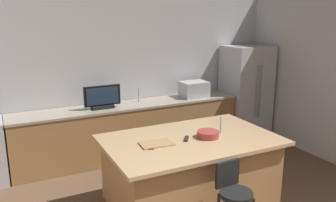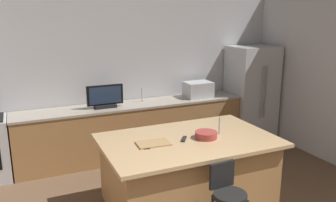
% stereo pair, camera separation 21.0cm
% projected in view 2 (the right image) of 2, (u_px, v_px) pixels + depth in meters
% --- Properties ---
extents(wall_back, '(6.16, 0.12, 2.79)m').
position_uv_depth(wall_back, '(128.00, 73.00, 6.11)').
color(wall_back, '#BCBCC1').
rests_on(wall_back, ground_plane).
extents(counter_back, '(3.90, 0.62, 0.93)m').
position_uv_depth(counter_back, '(134.00, 130.00, 5.98)').
color(counter_back, '#9E7042').
rests_on(counter_back, ground_plane).
extents(kitchen_island, '(2.09, 1.32, 0.93)m').
position_uv_depth(kitchen_island, '(188.00, 173.00, 4.34)').
color(kitchen_island, black).
rests_on(kitchen_island, ground_plane).
extents(refrigerator, '(0.84, 0.74, 1.81)m').
position_uv_depth(refrigerator, '(251.00, 93.00, 6.77)').
color(refrigerator, '#B7BABF').
rests_on(refrigerator, ground_plane).
extents(microwave, '(0.48, 0.36, 0.28)m').
position_uv_depth(microwave, '(198.00, 89.00, 6.32)').
color(microwave, '#B7BABF').
rests_on(microwave, counter_back).
extents(tv_monitor, '(0.59, 0.16, 0.37)m').
position_uv_depth(tv_monitor, '(105.00, 97.00, 5.59)').
color(tv_monitor, black).
rests_on(tv_monitor, counter_back).
extents(sink_faucet_back, '(0.02, 0.02, 0.24)m').
position_uv_depth(sink_faucet_back, '(142.00, 95.00, 6.01)').
color(sink_faucet_back, '#B2B2B7').
rests_on(sink_faucet_back, counter_back).
extents(sink_faucet_island, '(0.02, 0.02, 0.22)m').
position_uv_depth(sink_faucet_island, '(220.00, 125.00, 4.37)').
color(sink_faucet_island, '#B2B2B7').
rests_on(sink_faucet_island, kitchen_island).
extents(bar_stool_center, '(0.34, 0.35, 0.94)m').
position_uv_depth(bar_stool_center, '(228.00, 201.00, 3.53)').
color(bar_stool_center, black).
rests_on(bar_stool_center, ground_plane).
extents(fruit_bowl, '(0.27, 0.27, 0.08)m').
position_uv_depth(fruit_bowl, '(206.00, 135.00, 4.24)').
color(fruit_bowl, '#993833').
rests_on(fruit_bowl, kitchen_island).
extents(cell_phone, '(0.10, 0.16, 0.01)m').
position_uv_depth(cell_phone, '(146.00, 147.00, 3.96)').
color(cell_phone, black).
rests_on(cell_phone, kitchen_island).
extents(tv_remote, '(0.13, 0.16, 0.02)m').
position_uv_depth(tv_remote, '(184.00, 139.00, 4.19)').
color(tv_remote, black).
rests_on(tv_remote, kitchen_island).
extents(cutting_board, '(0.40, 0.27, 0.02)m').
position_uv_depth(cutting_board, '(153.00, 143.00, 4.05)').
color(cutting_board, '#A87F51').
rests_on(cutting_board, kitchen_island).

